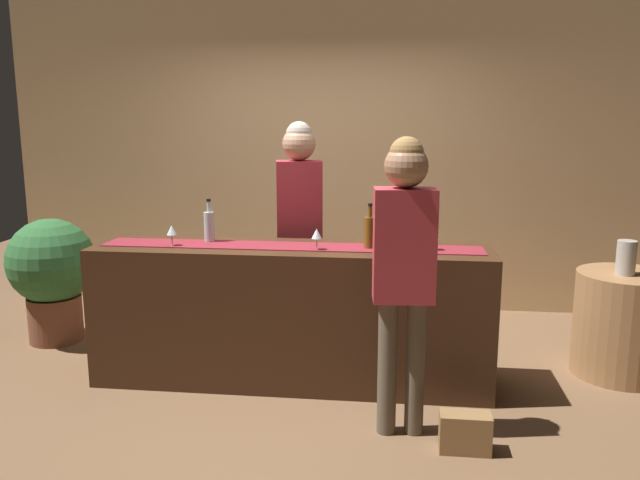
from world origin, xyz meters
The scene contains 16 objects.
ground_plane centered at (0.00, 0.00, 0.00)m, with size 10.00×10.00×0.00m, color brown.
back_wall centered at (0.00, 1.90, 1.45)m, with size 6.00×0.12×2.90m, color tan.
bar_counter centered at (0.00, 0.00, 0.48)m, with size 2.70×0.60×0.95m, color #3D2314.
counter_runner_cloth centered at (0.00, 0.00, 0.96)m, with size 2.56×0.28×0.01m, color maroon.
wine_bottle_green centered at (0.79, -0.04, 1.07)m, with size 0.07×0.07×0.30m.
wine_bottle_amber centered at (0.53, 0.00, 1.07)m, with size 0.07×0.07×0.30m.
wine_bottle_clear centered at (-0.59, 0.09, 1.07)m, with size 0.07×0.07×0.30m.
wine_glass_near_customer centered at (-0.80, -0.08, 1.06)m, with size 0.07×0.07×0.14m.
wine_glass_mid_counter centered at (0.95, -0.02, 1.06)m, with size 0.07×0.07×0.14m.
wine_glass_far_end centered at (0.19, -0.10, 1.06)m, with size 0.07×0.07×0.14m.
bartender centered at (-0.03, 0.58, 1.11)m, with size 0.37×0.26×1.78m.
customer_sipping centered at (0.75, -0.67, 1.06)m, with size 0.36×0.24×1.71m.
round_side_table centered at (2.32, 0.39, 0.37)m, with size 0.68×0.68×0.74m, color #996B42.
vase_on_side_table centered at (2.28, 0.35, 0.86)m, with size 0.13×0.13×0.24m, color #A8A399.
potted_plant_tall centered at (-2.05, 0.57, 0.58)m, with size 0.69×0.69×1.01m.
handbag centered at (1.10, -0.85, 0.11)m, with size 0.28×0.14×0.22m, color olive.
Camera 1 is at (0.70, -4.20, 1.83)m, focal length 36.26 mm.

